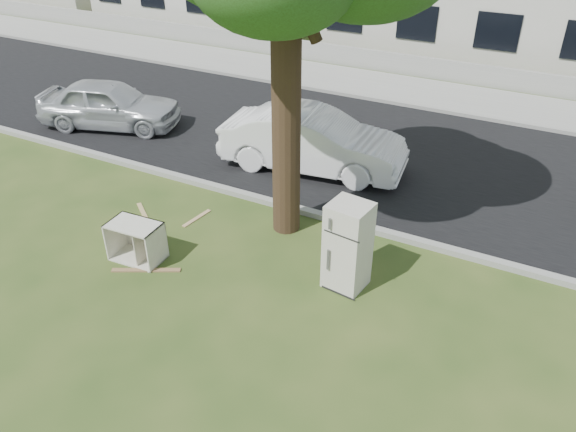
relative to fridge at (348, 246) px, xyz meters
The scene contains 13 objects.
ground 1.72m from the fridge, 154.26° to the right, with size 120.00×120.00×0.00m, color #2D4619.
road 5.57m from the fridge, 104.42° to the left, with size 120.00×7.00×0.01m, color black.
kerb_near 2.39m from the fridge, 127.51° to the left, with size 120.00×0.18×0.12m, color gray.
kerb_far 9.03m from the fridge, 98.78° to the left, with size 120.00×0.18×0.12m, color gray.
sidewalk 10.46m from the fridge, 97.56° to the left, with size 120.00×2.80×0.01m, color gray.
low_wall 12.03m from the fridge, 96.56° to the left, with size 120.00×0.15×0.70m, color gray.
fridge is the anchor object (origin of this frame).
cabinet 3.90m from the fridge, 163.73° to the right, with size 0.96×0.60×0.75m, color silver.
plank_a 3.69m from the fridge, 158.28° to the right, with size 1.25×0.10×0.02m, color olive.
plank_b 4.75m from the fridge, behind, with size 0.95×0.10×0.02m, color tan.
plank_c 3.71m from the fridge, behind, with size 0.79×0.09×0.02m, color tan.
car_center 4.50m from the fridge, 123.07° to the left, with size 1.53×4.38×1.44m, color white.
car_left 9.27m from the fridge, 157.78° to the left, with size 1.56×3.88×1.32m, color #B7BBBF.
Camera 1 is at (4.09, -6.66, 6.21)m, focal length 35.00 mm.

